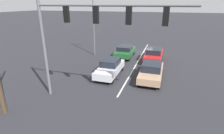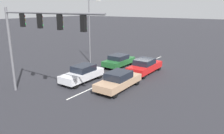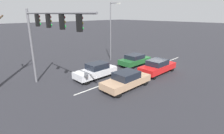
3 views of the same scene
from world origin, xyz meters
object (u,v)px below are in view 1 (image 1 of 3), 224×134
(car_darkgreen_midlane_second, at_px, (125,51))
(car_tan_leftlane_front, at_px, (151,71))
(traffic_signal_gantry, at_px, (86,27))
(car_red_leftlane_second, at_px, (154,54))
(street_lamp_right_shoulder, at_px, (95,20))
(car_silver_midlane_front, at_px, (110,67))

(car_darkgreen_midlane_second, bearing_deg, car_tan_leftlane_front, 122.97)
(car_darkgreen_midlane_second, height_order, traffic_signal_gantry, traffic_signal_gantry)
(car_tan_leftlane_front, height_order, car_red_leftlane_second, car_red_leftlane_second)
(car_tan_leftlane_front, xyz_separation_m, street_lamp_right_shoulder, (7.75, -5.69, 3.67))
(car_darkgreen_midlane_second, bearing_deg, car_silver_midlane_front, 91.09)
(traffic_signal_gantry, distance_m, street_lamp_right_shoulder, 11.55)
(car_silver_midlane_front, relative_size, traffic_signal_gantry, 0.47)
(car_tan_leftlane_front, xyz_separation_m, car_red_leftlane_second, (0.29, -5.47, 0.01))
(car_silver_midlane_front, height_order, car_red_leftlane_second, car_silver_midlane_front)
(traffic_signal_gantry, bearing_deg, car_tan_leftlane_front, -125.99)
(car_tan_leftlane_front, bearing_deg, traffic_signal_gantry, 54.01)
(car_silver_midlane_front, distance_m, street_lamp_right_shoulder, 8.06)
(traffic_signal_gantry, height_order, street_lamp_right_shoulder, street_lamp_right_shoulder)
(traffic_signal_gantry, xyz_separation_m, street_lamp_right_shoulder, (4.04, -10.79, -0.68))
(car_red_leftlane_second, xyz_separation_m, traffic_signal_gantry, (3.42, 10.58, 4.34))
(street_lamp_right_shoulder, bearing_deg, car_red_leftlane_second, 178.37)
(car_red_leftlane_second, bearing_deg, car_tan_leftlane_front, 93.05)
(car_darkgreen_midlane_second, bearing_deg, traffic_signal_gantry, 91.02)
(car_silver_midlane_front, xyz_separation_m, street_lamp_right_shoulder, (3.96, -6.00, 3.65))
(car_red_leftlane_second, height_order, street_lamp_right_shoulder, street_lamp_right_shoulder)
(car_silver_midlane_front, bearing_deg, car_tan_leftlane_front, -175.30)
(car_red_leftlane_second, distance_m, car_darkgreen_midlane_second, 3.66)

